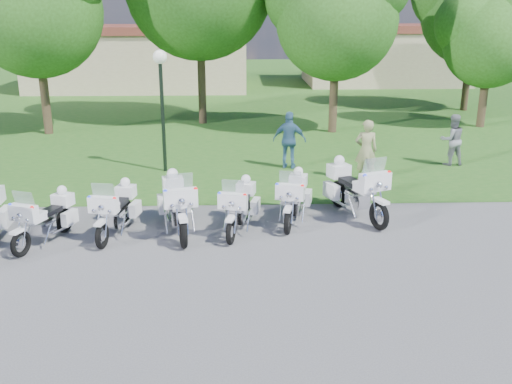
{
  "coord_description": "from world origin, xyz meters",
  "views": [
    {
      "loc": [
        0.41,
        -11.74,
        5.1
      ],
      "look_at": [
        0.84,
        1.2,
        0.95
      ],
      "focal_mm": 40.0,
      "sensor_mm": 36.0,
      "label": 1
    }
  ],
  "objects_px": {
    "lamp_post": "(161,80)",
    "bystander_a": "(366,151)",
    "motorcycle_6": "(294,197)",
    "motorcycle_7": "(355,189)",
    "bystander_c": "(290,140)",
    "motorcycle_3": "(116,209)",
    "motorcycle_2": "(46,217)",
    "motorcycle_4": "(177,204)",
    "bystander_b": "(452,140)",
    "motorcycle_5": "(240,206)"
  },
  "relations": [
    {
      "from": "motorcycle_3",
      "to": "bystander_a",
      "type": "xyz_separation_m",
      "value": [
        6.84,
        4.2,
        0.35
      ]
    },
    {
      "from": "motorcycle_6",
      "to": "lamp_post",
      "type": "bearing_deg",
      "value": -37.53
    },
    {
      "from": "motorcycle_5",
      "to": "bystander_a",
      "type": "bearing_deg",
      "value": -120.5
    },
    {
      "from": "motorcycle_3",
      "to": "bystander_c",
      "type": "xyz_separation_m",
      "value": [
        4.61,
        5.75,
        0.35
      ]
    },
    {
      "from": "motorcycle_4",
      "to": "lamp_post",
      "type": "height_order",
      "value": "lamp_post"
    },
    {
      "from": "lamp_post",
      "to": "bystander_c",
      "type": "distance_m",
      "value": 4.61
    },
    {
      "from": "motorcycle_2",
      "to": "motorcycle_6",
      "type": "relative_size",
      "value": 0.92
    },
    {
      "from": "motorcycle_3",
      "to": "bystander_a",
      "type": "distance_m",
      "value": 8.04
    },
    {
      "from": "motorcycle_2",
      "to": "bystander_a",
      "type": "xyz_separation_m",
      "value": [
        8.34,
        4.66,
        0.37
      ]
    },
    {
      "from": "motorcycle_2",
      "to": "motorcycle_5",
      "type": "bearing_deg",
      "value": -151.74
    },
    {
      "from": "lamp_post",
      "to": "bystander_a",
      "type": "relative_size",
      "value": 2.05
    },
    {
      "from": "motorcycle_3",
      "to": "bystander_a",
      "type": "bearing_deg",
      "value": -138.21
    },
    {
      "from": "lamp_post",
      "to": "bystander_a",
      "type": "xyz_separation_m",
      "value": [
        6.36,
        -1.31,
        -2.02
      ]
    },
    {
      "from": "motorcycle_2",
      "to": "bystander_a",
      "type": "relative_size",
      "value": 1.05
    },
    {
      "from": "motorcycle_4",
      "to": "motorcycle_6",
      "type": "relative_size",
      "value": 1.12
    },
    {
      "from": "motorcycle_7",
      "to": "bystander_a",
      "type": "height_order",
      "value": "bystander_a"
    },
    {
      "from": "motorcycle_2",
      "to": "motorcycle_7",
      "type": "bearing_deg",
      "value": -147.96
    },
    {
      "from": "motorcycle_4",
      "to": "bystander_b",
      "type": "bearing_deg",
      "value": -158.51
    },
    {
      "from": "motorcycle_5",
      "to": "bystander_c",
      "type": "relative_size",
      "value": 1.12
    },
    {
      "from": "bystander_a",
      "to": "bystander_b",
      "type": "height_order",
      "value": "bystander_a"
    },
    {
      "from": "bystander_c",
      "to": "motorcycle_6",
      "type": "bearing_deg",
      "value": 100.59
    },
    {
      "from": "motorcycle_3",
      "to": "motorcycle_6",
      "type": "height_order",
      "value": "motorcycle_6"
    },
    {
      "from": "bystander_a",
      "to": "bystander_c",
      "type": "distance_m",
      "value": 2.71
    },
    {
      "from": "motorcycle_4",
      "to": "motorcycle_7",
      "type": "distance_m",
      "value": 4.55
    },
    {
      "from": "motorcycle_3",
      "to": "bystander_c",
      "type": "relative_size",
      "value": 1.13
    },
    {
      "from": "motorcycle_6",
      "to": "bystander_a",
      "type": "xyz_separation_m",
      "value": [
        2.56,
        3.49,
        0.33
      ]
    },
    {
      "from": "motorcycle_5",
      "to": "bystander_b",
      "type": "bearing_deg",
      "value": -127.8
    },
    {
      "from": "motorcycle_5",
      "to": "bystander_a",
      "type": "distance_m",
      "value": 5.66
    },
    {
      "from": "bystander_a",
      "to": "bystander_b",
      "type": "bearing_deg",
      "value": -149.04
    },
    {
      "from": "motorcycle_4",
      "to": "bystander_b",
      "type": "relative_size",
      "value": 1.4
    },
    {
      "from": "motorcycle_6",
      "to": "bystander_b",
      "type": "xyz_separation_m",
      "value": [
        5.9,
        5.25,
        0.25
      ]
    },
    {
      "from": "motorcycle_7",
      "to": "motorcycle_6",
      "type": "bearing_deg",
      "value": -10.47
    },
    {
      "from": "motorcycle_7",
      "to": "bystander_a",
      "type": "distance_m",
      "value": 3.32
    },
    {
      "from": "motorcycle_6",
      "to": "bystander_b",
      "type": "relative_size",
      "value": 1.25
    },
    {
      "from": "bystander_c",
      "to": "motorcycle_2",
      "type": "bearing_deg",
      "value": 59.8
    },
    {
      "from": "motorcycle_6",
      "to": "bystander_a",
      "type": "height_order",
      "value": "bystander_a"
    },
    {
      "from": "motorcycle_3",
      "to": "bystander_b",
      "type": "bearing_deg",
      "value": -139.42
    },
    {
      "from": "motorcycle_3",
      "to": "motorcycle_5",
      "type": "xyz_separation_m",
      "value": [
        2.92,
        0.14,
        0.0
      ]
    },
    {
      "from": "motorcycle_2",
      "to": "bystander_b",
      "type": "relative_size",
      "value": 1.15
    },
    {
      "from": "motorcycle_6",
      "to": "lamp_post",
      "type": "distance_m",
      "value": 6.56
    },
    {
      "from": "motorcycle_5",
      "to": "motorcycle_2",
      "type": "bearing_deg",
      "value": 21.14
    },
    {
      "from": "motorcycle_2",
      "to": "motorcycle_4",
      "type": "relative_size",
      "value": 0.82
    },
    {
      "from": "motorcycle_4",
      "to": "motorcycle_7",
      "type": "height_order",
      "value": "motorcycle_7"
    },
    {
      "from": "motorcycle_3",
      "to": "motorcycle_5",
      "type": "bearing_deg",
      "value": -167.07
    },
    {
      "from": "lamp_post",
      "to": "bystander_c",
      "type": "xyz_separation_m",
      "value": [
        4.13,
        0.23,
        -2.03
      ]
    },
    {
      "from": "motorcycle_3",
      "to": "bystander_b",
      "type": "distance_m",
      "value": 11.8
    },
    {
      "from": "motorcycle_4",
      "to": "motorcycle_6",
      "type": "height_order",
      "value": "motorcycle_4"
    },
    {
      "from": "bystander_b",
      "to": "motorcycle_4",
      "type": "bearing_deg",
      "value": 26.64
    },
    {
      "from": "motorcycle_2",
      "to": "bystander_b",
      "type": "bearing_deg",
      "value": -130.63
    },
    {
      "from": "lamp_post",
      "to": "bystander_a",
      "type": "distance_m",
      "value": 6.8
    }
  ]
}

